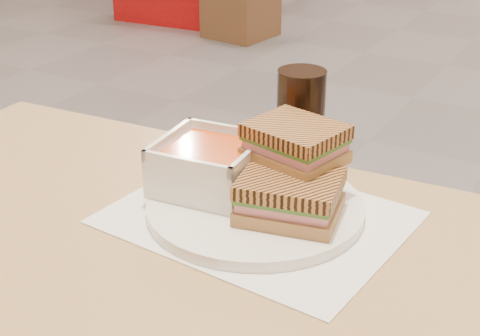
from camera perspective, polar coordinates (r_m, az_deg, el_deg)
The scene contains 7 objects.
tray_liner at distance 0.95m, azimuth 1.43°, elevation -4.00°, with size 0.39×0.32×0.00m.
plate at distance 0.95m, azimuth 1.23°, elevation -3.21°, with size 0.29×0.29×0.02m.
soup_bowl at distance 0.97m, azimuth -2.52°, elevation 0.07°, with size 0.14×0.14×0.07m.
panini_lower at distance 0.91m, azimuth 4.02°, elevation -2.29°, with size 0.14×0.13×0.06m.
panini_upper at distance 0.94m, azimuth 4.46°, elevation 2.00°, with size 0.14×0.12×0.05m.
cola_glass at distance 1.06m, azimuth 4.86°, elevation 3.85°, with size 0.07×0.07×0.15m.
bg_chair_0r at distance 4.65m, azimuth 0.06°, elevation 13.07°, with size 0.42×0.42×0.42m.
Camera 1 is at (0.42, -2.72, 1.22)m, focal length 53.16 mm.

